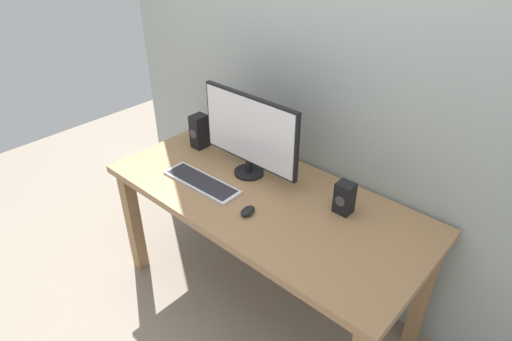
{
  "coord_description": "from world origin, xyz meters",
  "views": [
    {
      "loc": [
        1.15,
        -1.34,
        2.02
      ],
      "look_at": [
        -0.06,
        0.0,
        0.89
      ],
      "focal_mm": 30.1,
      "sensor_mm": 36.0,
      "label": 1
    }
  ],
  "objects_px": {
    "monitor": "(250,133)",
    "mouse": "(248,211)",
    "speaker_left": "(199,131)",
    "keyboard_primary": "(201,182)",
    "speaker_right": "(344,198)",
    "desk": "(264,211)"
  },
  "relations": [
    {
      "from": "speaker_right",
      "to": "speaker_left",
      "type": "bearing_deg",
      "value": -178.47
    },
    {
      "from": "mouse",
      "to": "speaker_right",
      "type": "height_order",
      "value": "speaker_right"
    },
    {
      "from": "desk",
      "to": "monitor",
      "type": "height_order",
      "value": "monitor"
    },
    {
      "from": "keyboard_primary",
      "to": "speaker_right",
      "type": "xyz_separation_m",
      "value": [
        0.68,
        0.29,
        0.07
      ]
    },
    {
      "from": "mouse",
      "to": "monitor",
      "type": "bearing_deg",
      "value": 124.0
    },
    {
      "from": "mouse",
      "to": "desk",
      "type": "bearing_deg",
      "value": 96.99
    },
    {
      "from": "monitor",
      "to": "mouse",
      "type": "distance_m",
      "value": 0.43
    },
    {
      "from": "keyboard_primary",
      "to": "speaker_right",
      "type": "height_order",
      "value": "speaker_right"
    },
    {
      "from": "speaker_left",
      "to": "monitor",
      "type": "bearing_deg",
      "value": -2.37
    },
    {
      "from": "keyboard_primary",
      "to": "mouse",
      "type": "xyz_separation_m",
      "value": [
        0.36,
        -0.02,
        0.01
      ]
    },
    {
      "from": "speaker_left",
      "to": "desk",
      "type": "bearing_deg",
      "value": -11.03
    },
    {
      "from": "monitor",
      "to": "speaker_left",
      "type": "xyz_separation_m",
      "value": [
        -0.42,
        0.02,
        -0.14
      ]
    },
    {
      "from": "desk",
      "to": "mouse",
      "type": "bearing_deg",
      "value": -75.99
    },
    {
      "from": "monitor",
      "to": "keyboard_primary",
      "type": "bearing_deg",
      "value": -115.26
    },
    {
      "from": "desk",
      "to": "monitor",
      "type": "xyz_separation_m",
      "value": [
        -0.2,
        0.1,
        0.35
      ]
    },
    {
      "from": "monitor",
      "to": "speaker_left",
      "type": "height_order",
      "value": "monitor"
    },
    {
      "from": "desk",
      "to": "keyboard_primary",
      "type": "relative_size",
      "value": 3.67
    },
    {
      "from": "speaker_left",
      "to": "speaker_right",
      "type": "bearing_deg",
      "value": 1.53
    },
    {
      "from": "monitor",
      "to": "mouse",
      "type": "height_order",
      "value": "monitor"
    },
    {
      "from": "keyboard_primary",
      "to": "mouse",
      "type": "distance_m",
      "value": 0.36
    },
    {
      "from": "mouse",
      "to": "speaker_right",
      "type": "xyz_separation_m",
      "value": [
        0.32,
        0.32,
        0.06
      ]
    },
    {
      "from": "monitor",
      "to": "speaker_right",
      "type": "bearing_deg",
      "value": 4.47
    }
  ]
}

